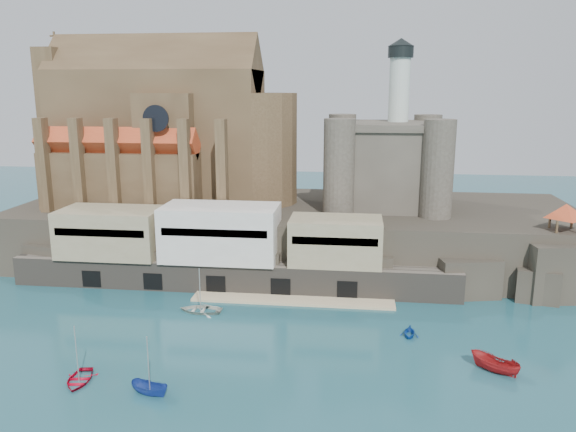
# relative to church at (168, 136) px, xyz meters

# --- Properties ---
(ground) EXTENTS (300.00, 300.00, 0.00)m
(ground) POSITION_rel_church_xyz_m (24.13, -41.85, -22.13)
(ground) COLOR #194A55
(ground) RESTS_ON ground
(promontory) EXTENTS (100.00, 36.00, 10.00)m
(promontory) POSITION_rel_church_xyz_m (23.94, -2.48, -17.20)
(promontory) COLOR black
(promontory) RESTS_ON ground
(quay) EXTENTS (70.00, 12.00, 13.05)m
(quay) POSITION_rel_church_xyz_m (13.94, -18.78, -16.06)
(quay) COLOR #5C5449
(quay) RESTS_ON ground
(church) EXTENTS (47.00, 25.93, 30.51)m
(church) POSITION_rel_church_xyz_m (0.00, 0.00, 0.00)
(church) COLOR #4A3822
(church) RESTS_ON promontory
(castle_keep) EXTENTS (21.20, 21.20, 29.30)m
(castle_keep) POSITION_rel_church_xyz_m (40.21, -0.78, -3.81)
(castle_keep) COLOR #464037
(castle_keep) RESTS_ON promontory
(rock_outcrop) EXTENTS (14.50, 10.50, 8.70)m
(rock_outcrop) POSITION_rel_church_xyz_m (66.13, -16.01, -18.11)
(rock_outcrop) COLOR black
(rock_outcrop) RESTS_ON ground
(pavilion) EXTENTS (6.40, 6.40, 5.40)m
(pavilion) POSITION_rel_church_xyz_m (66.13, -15.85, -9.40)
(pavilion) COLOR #4A3822
(pavilion) RESTS_ON rock_outcrop
(boat_0) EXTENTS (3.76, 1.60, 5.10)m
(boat_0) POSITION_rel_church_xyz_m (5.90, -49.87, -22.13)
(boat_0) COLOR #B4041D
(boat_0) RESTS_ON ground
(boat_2) EXTENTS (2.14, 2.11, 4.44)m
(boat_2) POSITION_rel_church_xyz_m (14.41, -51.36, -22.13)
(boat_2) COLOR #1E3B97
(boat_2) RESTS_ON ground
(boat_5) EXTENTS (2.97, 2.96, 5.60)m
(boat_5) POSITION_rel_church_xyz_m (50.87, -42.18, -22.13)
(boat_5) COLOR #A81B1D
(boat_5) RESTS_ON ground
(boat_6) EXTENTS (1.38, 4.35, 6.04)m
(boat_6) POSITION_rel_church_xyz_m (13.66, -29.43, -22.13)
(boat_6) COLOR beige
(boat_6) RESTS_ON ground
(boat_7) EXTENTS (3.07, 2.12, 3.32)m
(boat_7) POSITION_rel_church_xyz_m (42.27, -33.92, -22.13)
(boat_7) COLOR #103F9E
(boat_7) RESTS_ON ground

